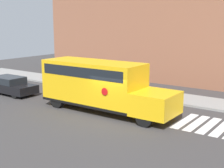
% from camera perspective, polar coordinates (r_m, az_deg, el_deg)
% --- Properties ---
extents(ground_plane, '(60.00, 60.00, 0.00)m').
position_cam_1_polar(ground_plane, '(18.73, -0.07, -6.21)').
color(ground_plane, '#3A3838').
extents(sidewalk_strip, '(44.00, 3.00, 0.15)m').
position_cam_1_polar(sidewalk_strip, '(24.11, 8.95, -2.15)').
color(sidewalk_strip, gray).
rests_on(sidewalk_strip, ground).
extents(building_backdrop, '(32.00, 4.00, 12.19)m').
position_cam_1_polar(building_backdrop, '(29.42, 15.14, 11.85)').
color(building_backdrop, '#935B42').
rests_on(building_backdrop, ground).
extents(school_bus, '(9.09, 2.57, 3.16)m').
position_cam_1_polar(school_bus, '(19.83, -2.31, 0.07)').
color(school_bus, yellow).
rests_on(school_bus, ground).
extents(parked_car, '(4.55, 1.83, 1.37)m').
position_cam_1_polar(parked_car, '(25.96, -18.13, -0.23)').
color(parked_car, black).
rests_on(parked_car, ground).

